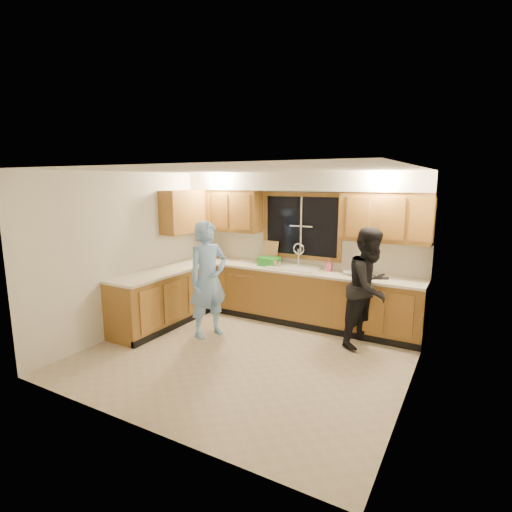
{
  "coord_description": "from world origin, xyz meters",
  "views": [
    {
      "loc": [
        2.64,
        -4.41,
        2.36
      ],
      "look_at": [
        -0.19,
        0.65,
        1.27
      ],
      "focal_mm": 28.0,
      "sensor_mm": 36.0,
      "label": 1
    }
  ],
  "objects_px": {
    "stove": "(136,308)",
    "soap_bottle": "(329,265)",
    "woman": "(370,288)",
    "knife_block": "(216,253)",
    "dish_crate": "(269,261)",
    "sink": "(294,271)",
    "man": "(208,279)",
    "dishwasher": "(250,291)",
    "bowl": "(352,273)"
  },
  "relations": [
    {
      "from": "knife_block",
      "to": "bowl",
      "type": "bearing_deg",
      "value": -13.25
    },
    {
      "from": "sink",
      "to": "dishwasher",
      "type": "relative_size",
      "value": 1.05
    },
    {
      "from": "woman",
      "to": "bowl",
      "type": "bearing_deg",
      "value": 63.01
    },
    {
      "from": "dishwasher",
      "to": "soap_bottle",
      "type": "xyz_separation_m",
      "value": [
        1.43,
        0.12,
        0.6
      ]
    },
    {
      "from": "man",
      "to": "knife_block",
      "type": "distance_m",
      "value": 1.55
    },
    {
      "from": "knife_block",
      "to": "woman",
      "type": "bearing_deg",
      "value": -20.29
    },
    {
      "from": "man",
      "to": "woman",
      "type": "xyz_separation_m",
      "value": [
        2.24,
        0.82,
        -0.03
      ]
    },
    {
      "from": "man",
      "to": "woman",
      "type": "distance_m",
      "value": 2.38
    },
    {
      "from": "dishwasher",
      "to": "woman",
      "type": "distance_m",
      "value": 2.3
    },
    {
      "from": "sink",
      "to": "soap_bottle",
      "type": "xyz_separation_m",
      "value": [
        0.58,
        0.1,
        0.15
      ]
    },
    {
      "from": "stove",
      "to": "knife_block",
      "type": "distance_m",
      "value": 2.02
    },
    {
      "from": "dish_crate",
      "to": "soap_bottle",
      "type": "bearing_deg",
      "value": 6.04
    },
    {
      "from": "sink",
      "to": "woman",
      "type": "xyz_separation_m",
      "value": [
        1.37,
        -0.41,
        -0.0
      ]
    },
    {
      "from": "sink",
      "to": "man",
      "type": "height_order",
      "value": "man"
    },
    {
      "from": "dishwasher",
      "to": "dish_crate",
      "type": "xyz_separation_m",
      "value": [
        0.38,
        0.0,
        0.58
      ]
    },
    {
      "from": "stove",
      "to": "bowl",
      "type": "relative_size",
      "value": 3.73
    },
    {
      "from": "sink",
      "to": "dish_crate",
      "type": "relative_size",
      "value": 2.75
    },
    {
      "from": "sink",
      "to": "stove",
      "type": "bearing_deg",
      "value": -134.61
    },
    {
      "from": "stove",
      "to": "man",
      "type": "relative_size",
      "value": 0.51
    },
    {
      "from": "dishwasher",
      "to": "man",
      "type": "xyz_separation_m",
      "value": [
        -0.02,
        -1.22,
        0.48
      ]
    },
    {
      "from": "woman",
      "to": "knife_block",
      "type": "xyz_separation_m",
      "value": [
        -3.01,
        0.52,
        0.16
      ]
    },
    {
      "from": "sink",
      "to": "woman",
      "type": "relative_size",
      "value": 0.5
    },
    {
      "from": "man",
      "to": "soap_bottle",
      "type": "height_order",
      "value": "man"
    },
    {
      "from": "woman",
      "to": "knife_block",
      "type": "distance_m",
      "value": 3.06
    },
    {
      "from": "woman",
      "to": "bowl",
      "type": "relative_size",
      "value": 7.16
    },
    {
      "from": "soap_bottle",
      "to": "bowl",
      "type": "height_order",
      "value": "soap_bottle"
    },
    {
      "from": "sink",
      "to": "man",
      "type": "bearing_deg",
      "value": -125.12
    },
    {
      "from": "sink",
      "to": "bowl",
      "type": "distance_m",
      "value": 1.0
    },
    {
      "from": "dishwasher",
      "to": "bowl",
      "type": "bearing_deg",
      "value": -0.22
    },
    {
      "from": "stove",
      "to": "woman",
      "type": "bearing_deg",
      "value": 24.01
    },
    {
      "from": "man",
      "to": "dish_crate",
      "type": "relative_size",
      "value": 5.68
    },
    {
      "from": "knife_block",
      "to": "soap_bottle",
      "type": "relative_size",
      "value": 1.07
    },
    {
      "from": "knife_block",
      "to": "soap_bottle",
      "type": "xyz_separation_m",
      "value": [
        2.23,
        -0.0,
        -0.01
      ]
    },
    {
      "from": "sink",
      "to": "woman",
      "type": "distance_m",
      "value": 1.43
    },
    {
      "from": "knife_block",
      "to": "dish_crate",
      "type": "distance_m",
      "value": 1.19
    },
    {
      "from": "dish_crate",
      "to": "soap_bottle",
      "type": "relative_size",
      "value": 1.67
    },
    {
      "from": "knife_block",
      "to": "soap_bottle",
      "type": "distance_m",
      "value": 2.23
    },
    {
      "from": "knife_block",
      "to": "dish_crate",
      "type": "xyz_separation_m",
      "value": [
        1.18,
        -0.11,
        -0.03
      ]
    },
    {
      "from": "sink",
      "to": "dish_crate",
      "type": "height_order",
      "value": "sink"
    },
    {
      "from": "bowl",
      "to": "dish_crate",
      "type": "bearing_deg",
      "value": 179.53
    },
    {
      "from": "stove",
      "to": "soap_bottle",
      "type": "relative_size",
      "value": 4.8
    },
    {
      "from": "knife_block",
      "to": "sink",
      "type": "bearing_deg",
      "value": -14.11
    },
    {
      "from": "stove",
      "to": "soap_bottle",
      "type": "distance_m",
      "value": 3.12
    },
    {
      "from": "man",
      "to": "knife_block",
      "type": "bearing_deg",
      "value": 52.81
    },
    {
      "from": "stove",
      "to": "dishwasher",
      "type": "bearing_deg",
      "value": 62.31
    },
    {
      "from": "woman",
      "to": "dish_crate",
      "type": "distance_m",
      "value": 1.88
    },
    {
      "from": "man",
      "to": "soap_bottle",
      "type": "distance_m",
      "value": 1.98
    },
    {
      "from": "dishwasher",
      "to": "stove",
      "type": "height_order",
      "value": "stove"
    },
    {
      "from": "dishwasher",
      "to": "knife_block",
      "type": "height_order",
      "value": "knife_block"
    },
    {
      "from": "stove",
      "to": "soap_bottle",
      "type": "bearing_deg",
      "value": 38.93
    }
  ]
}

